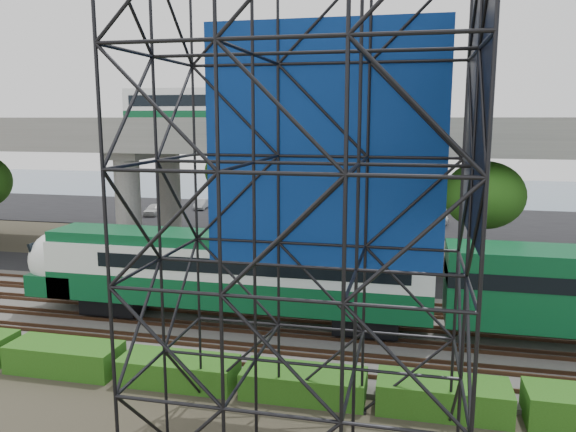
# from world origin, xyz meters

# --- Properties ---
(ground) EXTENTS (140.00, 140.00, 0.00)m
(ground) POSITION_xyz_m (0.00, 0.00, 0.00)
(ground) COLOR #474233
(ground) RESTS_ON ground
(ballast_bed) EXTENTS (90.00, 12.00, 0.20)m
(ballast_bed) POSITION_xyz_m (0.00, 2.00, 0.10)
(ballast_bed) COLOR slate
(ballast_bed) RESTS_ON ground
(service_road) EXTENTS (90.00, 5.00, 0.08)m
(service_road) POSITION_xyz_m (0.00, 10.50, 0.04)
(service_road) COLOR black
(service_road) RESTS_ON ground
(parking_lot) EXTENTS (90.00, 18.00, 0.08)m
(parking_lot) POSITION_xyz_m (0.00, 34.00, 0.04)
(parking_lot) COLOR black
(parking_lot) RESTS_ON ground
(harbor_water) EXTENTS (140.00, 40.00, 0.03)m
(harbor_water) POSITION_xyz_m (0.00, 56.00, 0.01)
(harbor_water) COLOR slate
(harbor_water) RESTS_ON ground
(rail_tracks) EXTENTS (90.00, 9.52, 0.16)m
(rail_tracks) POSITION_xyz_m (0.00, 2.00, 0.28)
(rail_tracks) COLOR #472D1E
(rail_tracks) RESTS_ON ballast_bed
(commuter_train) EXTENTS (29.30, 3.06, 4.30)m
(commuter_train) POSITION_xyz_m (3.42, 2.00, 2.88)
(commuter_train) COLOR black
(commuter_train) RESTS_ON rail_tracks
(overpass) EXTENTS (80.00, 12.00, 12.40)m
(overpass) POSITION_xyz_m (-0.39, 16.00, 8.21)
(overpass) COLOR #9E9B93
(overpass) RESTS_ON ground
(scaffold_tower) EXTENTS (9.36, 6.36, 15.00)m
(scaffold_tower) POSITION_xyz_m (6.73, -7.98, 7.47)
(scaffold_tower) COLOR black
(scaffold_tower) RESTS_ON ground
(hedge_strip) EXTENTS (34.60, 1.80, 1.20)m
(hedge_strip) POSITION_xyz_m (1.01, -4.30, 0.56)
(hedge_strip) COLOR #235112
(hedge_strip) RESTS_ON ground
(trees) EXTENTS (40.94, 16.94, 7.69)m
(trees) POSITION_xyz_m (-4.67, 16.17, 5.57)
(trees) COLOR #382314
(trees) RESTS_ON ground
(suv) EXTENTS (4.76, 3.00, 1.23)m
(suv) POSITION_xyz_m (-2.92, 11.12, 0.69)
(suv) COLOR black
(suv) RESTS_ON service_road
(parked_cars) EXTENTS (34.68, 9.68, 1.32)m
(parked_cars) POSITION_xyz_m (-0.09, 33.53, 0.68)
(parked_cars) COLOR silver
(parked_cars) RESTS_ON parking_lot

